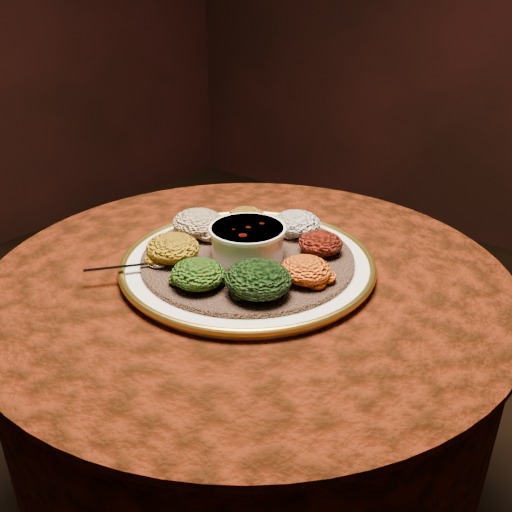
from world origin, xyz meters
The scene contains 13 objects.
table centered at (0.00, 0.00, 0.55)m, with size 0.96×0.96×0.73m.
platter centered at (-0.01, 0.01, 0.75)m, with size 0.49×0.49×0.02m.
injera centered at (-0.01, 0.01, 0.76)m, with size 0.39×0.39×0.01m, color brown.
stew_bowl centered at (-0.01, 0.01, 0.80)m, with size 0.14×0.14×0.06m.
spoon centered at (-0.12, -0.13, 0.77)m, with size 0.10×0.12×0.01m.
portion_ayib centered at (0.00, 0.14, 0.78)m, with size 0.10×0.09×0.05m, color beige.
portion_kitfo centered at (0.09, 0.10, 0.78)m, with size 0.08×0.08×0.04m, color black.
portion_tikil centered at (0.12, 0.00, 0.78)m, with size 0.09×0.08×0.04m, color #BD650F.
portion_gomen centered at (0.09, -0.08, 0.79)m, with size 0.11×0.11×0.05m, color black.
portion_mixveg centered at (0.00, -0.13, 0.78)m, with size 0.09×0.09×0.04m, color #992C09.
portion_kik centered at (-0.10, -0.09, 0.79)m, with size 0.10×0.09×0.05m, color #9A700D.
portion_timatim centered at (-0.14, 0.02, 0.79)m, with size 0.10×0.10×0.05m, color maroon.
portion_shiro centered at (-0.10, 0.11, 0.78)m, with size 0.08×0.08×0.04m, color #9B6712.
Camera 1 is at (0.59, -0.70, 1.24)m, focal length 40.00 mm.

